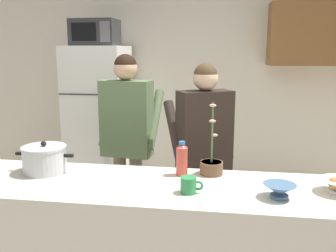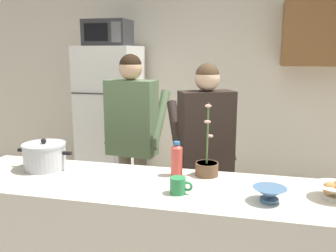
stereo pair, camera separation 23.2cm
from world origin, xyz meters
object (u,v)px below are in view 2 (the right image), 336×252
(potted_orchid, at_px, (207,166))
(refrigerator, at_px, (112,124))
(person_near_pot, at_px, (132,127))
(empty_bowl, at_px, (269,194))
(bread_bowl, at_px, (335,190))
(bottle_near_edge, at_px, (177,159))
(person_by_sink, at_px, (206,143))
(coffee_mug, at_px, (178,186))
(cooking_pot, at_px, (45,156))
(microwave, at_px, (108,33))

(potted_orchid, bearing_deg, refrigerator, 129.32)
(person_near_pot, distance_m, empty_bowl, 1.54)
(bread_bowl, bearing_deg, bottle_near_edge, 169.35)
(person_by_sink, xyz_separation_m, coffee_mug, (-0.04, -0.84, -0.05))
(cooking_pot, bearing_deg, bread_bowl, -3.18)
(refrigerator, distance_m, person_near_pot, 1.10)
(coffee_mug, xyz_separation_m, bottle_near_edge, (-0.07, 0.30, 0.06))
(refrigerator, relative_size, coffee_mug, 13.49)
(person_by_sink, bearing_deg, coffee_mug, -92.61)
(refrigerator, bearing_deg, cooking_pot, -82.79)
(microwave, distance_m, empty_bowl, 2.74)
(person_by_sink, distance_m, cooking_pot, 1.19)
(microwave, distance_m, person_near_pot, 1.36)
(empty_bowl, distance_m, potted_orchid, 0.52)
(microwave, bearing_deg, refrigerator, 90.07)
(person_near_pot, relative_size, bread_bowl, 7.75)
(refrigerator, height_order, microwave, microwave)
(person_near_pot, bearing_deg, potted_orchid, -42.77)
(person_near_pot, bearing_deg, cooking_pot, -113.55)
(coffee_mug, bearing_deg, empty_bowl, 0.07)
(refrigerator, relative_size, cooking_pot, 4.39)
(microwave, xyz_separation_m, person_by_sink, (1.24, -1.09, -0.90))
(refrigerator, distance_m, microwave, 1.02)
(potted_orchid, bearing_deg, empty_bowl, -42.11)
(cooking_pot, xyz_separation_m, bread_bowl, (1.83, -0.10, -0.04))
(refrigerator, bearing_deg, empty_bowl, -48.98)
(cooking_pot, xyz_separation_m, empty_bowl, (1.48, -0.23, -0.04))
(bottle_near_edge, xyz_separation_m, potted_orchid, (0.19, 0.05, -0.05))
(person_by_sink, distance_m, bottle_near_edge, 0.56)
(bottle_near_edge, bearing_deg, person_near_pot, 127.00)
(potted_orchid, bearing_deg, bread_bowl, -16.86)
(refrigerator, xyz_separation_m, bottle_near_edge, (1.13, -1.66, 0.15))
(microwave, distance_m, person_by_sink, 1.88)
(refrigerator, xyz_separation_m, person_by_sink, (1.24, -1.11, 0.13))
(empty_bowl, bearing_deg, bread_bowl, 19.69)
(person_by_sink, relative_size, cooking_pot, 4.04)
(microwave, height_order, bread_bowl, microwave)
(person_by_sink, xyz_separation_m, bottle_near_edge, (-0.11, -0.54, 0.02))
(microwave, height_order, bottle_near_edge, microwave)
(empty_bowl, bearing_deg, cooking_pot, 171.32)
(person_by_sink, distance_m, bread_bowl, 1.08)
(empty_bowl, xyz_separation_m, bottle_near_edge, (-0.57, 0.30, 0.06))
(person_by_sink, bearing_deg, cooking_pot, -148.94)
(bread_bowl, bearing_deg, coffee_mug, -171.60)
(cooking_pot, xyz_separation_m, bottle_near_edge, (0.91, 0.07, 0.02))
(microwave, xyz_separation_m, cooking_pot, (0.22, -1.71, -0.90))
(coffee_mug, height_order, bottle_near_edge, bottle_near_edge)
(coffee_mug, height_order, empty_bowl, coffee_mug)
(person_near_pot, height_order, cooking_pot, person_near_pot)
(bottle_near_edge, bearing_deg, empty_bowl, -27.46)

